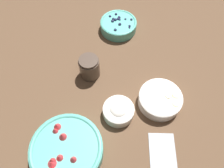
# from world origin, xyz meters

# --- Properties ---
(ground_plane) EXTENTS (4.00, 4.00, 0.00)m
(ground_plane) POSITION_xyz_m (0.00, 0.00, 0.00)
(ground_plane) COLOR brown
(bowl_strawberries) EXTENTS (0.24, 0.24, 0.08)m
(bowl_strawberries) POSITION_xyz_m (-0.22, 0.21, 0.04)
(bowl_strawberries) COLOR #56B7A8
(bowl_strawberries) RESTS_ON ground_plane
(bowl_blueberries) EXTENTS (0.17, 0.17, 0.05)m
(bowl_blueberries) POSITION_xyz_m (0.28, -0.14, 0.03)
(bowl_blueberries) COLOR #56B7A8
(bowl_blueberries) RESTS_ON ground_plane
(bowl_bananas) EXTENTS (0.16, 0.16, 0.05)m
(bowl_bananas) POSITION_xyz_m (-0.14, -0.17, 0.03)
(bowl_bananas) COLOR white
(bowl_bananas) RESTS_ON ground_plane
(bowl_cream) EXTENTS (0.12, 0.12, 0.05)m
(bowl_cream) POSITION_xyz_m (-0.14, -0.00, 0.03)
(bowl_cream) COLOR silver
(bowl_cream) RESTS_ON ground_plane
(jar_chocolate) EXTENTS (0.08, 0.08, 0.10)m
(jar_chocolate) POSITION_xyz_m (0.07, 0.05, 0.04)
(jar_chocolate) COLOR #4C3D33
(jar_chocolate) RESTS_ON ground_plane
(napkin) EXTENTS (0.15, 0.13, 0.01)m
(napkin) POSITION_xyz_m (-0.32, -0.10, 0.00)
(napkin) COLOR #B2BCC6
(napkin) RESTS_ON ground_plane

